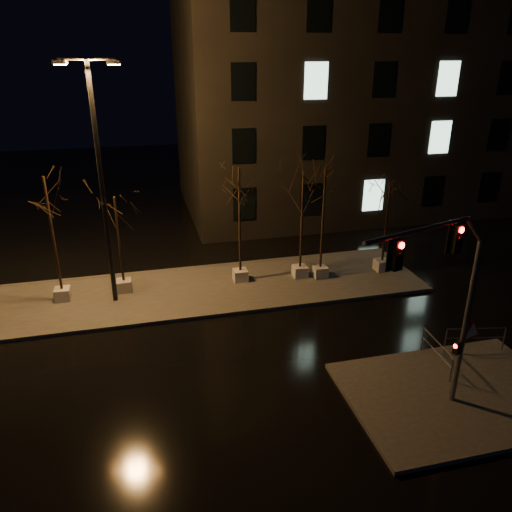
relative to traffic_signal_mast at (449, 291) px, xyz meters
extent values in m
plane|color=black|center=(-6.23, 4.04, -4.22)|extent=(90.00, 90.00, 0.00)
cube|color=#3F3C38|center=(-6.23, 10.04, -4.14)|extent=(22.00, 5.00, 0.15)
cube|color=#3F3C38|center=(1.27, 0.54, -4.14)|extent=(7.00, 5.00, 0.15)
cube|color=black|center=(7.77, 22.04, 3.28)|extent=(25.00, 12.00, 15.00)
cube|color=beige|center=(-11.70, 10.38, -3.79)|extent=(0.65, 0.65, 0.55)
cylinder|color=black|center=(-11.70, 10.38, -1.02)|extent=(0.11, 0.11, 4.99)
cube|color=beige|center=(-9.07, 10.61, -3.79)|extent=(0.65, 0.65, 0.55)
cylinder|color=black|center=(-9.07, 10.61, -1.57)|extent=(0.11, 0.11, 3.89)
cube|color=beige|center=(-3.69, 10.44, -3.79)|extent=(0.65, 0.65, 0.55)
cylinder|color=black|center=(-3.69, 10.44, -1.06)|extent=(0.11, 0.11, 4.91)
cube|color=beige|center=(-0.80, 10.18, -3.79)|extent=(0.65, 0.65, 0.55)
cylinder|color=black|center=(-0.80, 10.18, -1.21)|extent=(0.11, 0.11, 4.62)
cube|color=beige|center=(0.14, 9.92, -3.79)|extent=(0.65, 0.65, 0.55)
cylinder|color=black|center=(0.14, 9.92, -1.16)|extent=(0.11, 0.11, 4.71)
cube|color=beige|center=(3.42, 9.94, -3.79)|extent=(0.65, 0.65, 0.55)
cylinder|color=black|center=(3.42, 9.94, -1.62)|extent=(0.11, 0.11, 3.80)
cylinder|color=#5C5E64|center=(0.96, 0.29, -1.38)|extent=(0.16, 0.16, 5.38)
cylinder|color=#5C5E64|center=(-1.48, -0.44, 2.06)|extent=(3.47, 1.16, 0.13)
cube|color=black|center=(-0.07, -0.02, 1.57)|extent=(0.31, 0.27, 0.81)
cube|color=black|center=(-2.13, -0.64, 1.57)|extent=(0.31, 0.27, 0.81)
cube|color=black|center=(0.77, 0.24, -2.10)|extent=(0.24, 0.21, 0.40)
cone|color=red|center=(1.23, 0.33, -1.65)|extent=(0.90, 0.30, 0.93)
sphere|color=#FF0C07|center=(0.96, 0.29, 1.84)|extent=(0.16, 0.16, 0.16)
cylinder|color=black|center=(-9.46, 9.83, 0.88)|extent=(0.20, 0.20, 9.89)
cylinder|color=black|center=(-9.46, 9.83, 5.82)|extent=(2.14, 0.62, 0.10)
cube|color=orange|center=(-10.42, 10.06, 5.68)|extent=(0.55, 0.39, 0.20)
cube|color=orange|center=(-8.50, 9.59, 5.68)|extent=(0.55, 0.39, 0.20)
cylinder|color=#5C5E64|center=(2.27, 2.75, -3.62)|extent=(0.05, 0.05, 0.89)
cylinder|color=#5C5E64|center=(4.40, 2.33, -3.62)|extent=(0.05, 0.05, 0.89)
cylinder|color=#5C5E64|center=(3.33, 2.54, -3.13)|extent=(2.14, 0.46, 0.04)
cylinder|color=#5C5E64|center=(3.33, 2.54, -3.53)|extent=(2.14, 0.46, 0.04)
cylinder|color=#5C5E64|center=(1.41, 1.10, -3.63)|extent=(0.05, 0.05, 0.87)
cylinder|color=#5C5E64|center=(1.52, 3.03, -3.63)|extent=(0.05, 0.05, 0.87)
cylinder|color=#5C5E64|center=(1.47, 2.07, -3.15)|extent=(0.14, 1.94, 0.04)
cylinder|color=#5C5E64|center=(1.47, 2.07, -3.54)|extent=(0.14, 1.94, 0.04)
camera|label=1|loc=(-8.11, -10.66, 6.18)|focal=35.00mm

